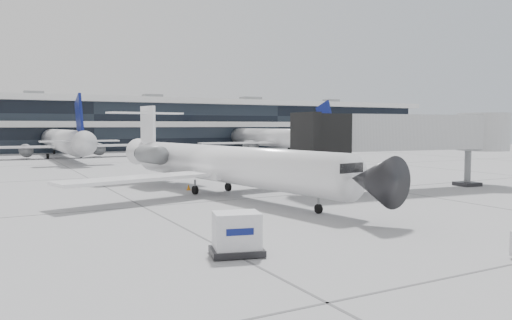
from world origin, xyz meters
TOP-DOWN VIEW (x-y plane):
  - ground at (0.00, 0.00)m, footprint 220.00×220.00m
  - terminal at (0.00, 82.00)m, footprint 170.00×22.00m
  - bg_jet_center at (-8.00, 55.00)m, footprint 32.00×40.00m
  - bg_jet_right at (32.00, 55.00)m, footprint 32.00×40.00m
  - regional_jet at (-3.14, 3.04)m, footprint 24.72×30.83m
  - jet_bridge at (12.71, -1.80)m, footprint 19.89×5.76m
  - cargo_uld at (-9.96, -13.78)m, footprint 2.45×2.06m
  - traffic_cone at (-4.42, 6.50)m, footprint 0.38×0.38m

SIDE VIEW (x-z plane):
  - ground at x=0.00m, z-range 0.00..0.00m
  - bg_jet_center at x=-8.00m, z-range -4.80..4.80m
  - bg_jet_right at x=32.00m, z-range -4.80..4.80m
  - traffic_cone at x=-4.42m, z-range -0.01..0.48m
  - cargo_uld at x=-9.96m, z-range 0.00..1.74m
  - regional_jet at x=-3.14m, z-range -1.13..6.00m
  - jet_bridge at x=12.71m, z-range 1.46..7.84m
  - terminal at x=0.00m, z-range 0.00..10.00m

